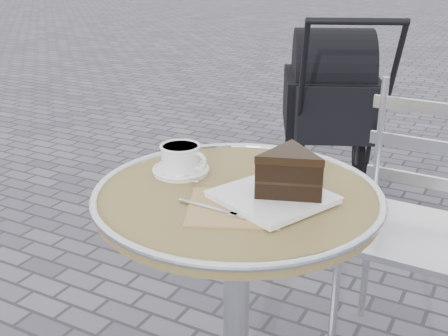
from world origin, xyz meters
The scene contains 5 objects.
cafe_table centered at (0.00, 0.00, 0.57)m, with size 0.72×0.72×0.74m.
cappuccino_set centered at (-0.19, 0.04, 0.77)m, with size 0.16×0.15×0.08m.
cake_plate_set centered at (0.12, 0.01, 0.79)m, with size 0.37×0.37×0.13m.
bistro_chair centered at (0.36, 0.59, 0.56)m, with size 0.42×0.42×0.91m.
baby_stroller centered at (-0.30, 1.74, 0.46)m, with size 0.81×1.08×1.03m.
Camera 1 is at (0.57, -1.13, 1.29)m, focal length 45.00 mm.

